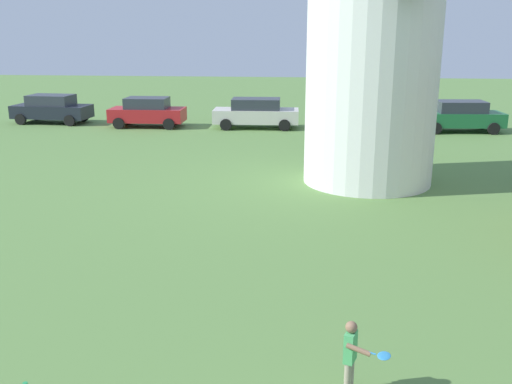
{
  "coord_description": "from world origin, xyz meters",
  "views": [
    {
      "loc": [
        0.81,
        -3.99,
        5.1
      ],
      "look_at": [
        0.07,
        3.69,
        2.93
      ],
      "focal_mm": 40.96,
      "sensor_mm": 36.0,
      "label": 1
    }
  ],
  "objects": [
    {
      "name": "player_far",
      "position": [
        1.46,
        3.46,
        0.65
      ],
      "size": [
        0.66,
        0.64,
        1.14
      ],
      "color": "#9E937F",
      "rests_on": "ground_plane"
    },
    {
      "name": "parked_car_black",
      "position": [
        -13.57,
        27.11,
        0.81
      ],
      "size": [
        4.3,
        2.1,
        1.56
      ],
      "color": "#1E232D",
      "rests_on": "ground_plane"
    },
    {
      "name": "parked_car_red",
      "position": [
        -7.93,
        26.36,
        0.81
      ],
      "size": [
        3.93,
        1.92,
        1.56
      ],
      "color": "red",
      "rests_on": "ground_plane"
    },
    {
      "name": "parked_car_cream",
      "position": [
        -2.13,
        26.51,
        0.81
      ],
      "size": [
        4.5,
        2.0,
        1.56
      ],
      "color": "silver",
      "rests_on": "ground_plane"
    },
    {
      "name": "parked_car_silver",
      "position": [
        2.89,
        26.77,
        0.81
      ],
      "size": [
        4.24,
        2.13,
        1.56
      ],
      "color": "silver",
      "rests_on": "ground_plane"
    },
    {
      "name": "parked_car_green",
      "position": [
        8.3,
        26.42,
        0.81
      ],
      "size": [
        4.31,
        2.11,
        1.56
      ],
      "color": "#1E6638",
      "rests_on": "ground_plane"
    }
  ]
}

